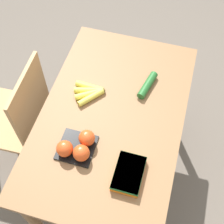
{
  "coord_description": "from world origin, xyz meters",
  "views": [
    {
      "loc": [
        -0.84,
        -0.24,
        2.13
      ],
      "look_at": [
        0.0,
        0.0,
        0.78
      ],
      "focal_mm": 50.0,
      "sensor_mm": 36.0,
      "label": 1
    }
  ],
  "objects_px": {
    "carrot_bag": "(129,173)",
    "cucumber_near": "(147,85)",
    "tomato_pack": "(77,147)",
    "banana_bunch": "(90,92)",
    "chair": "(20,119)"
  },
  "relations": [
    {
      "from": "tomato_pack",
      "to": "banana_bunch",
      "type": "bearing_deg",
      "value": 8.45
    },
    {
      "from": "chair",
      "to": "tomato_pack",
      "type": "bearing_deg",
      "value": 63.63
    },
    {
      "from": "chair",
      "to": "tomato_pack",
      "type": "height_order",
      "value": "chair"
    },
    {
      "from": "carrot_bag",
      "to": "cucumber_near",
      "type": "bearing_deg",
      "value": 2.95
    },
    {
      "from": "chair",
      "to": "tomato_pack",
      "type": "xyz_separation_m",
      "value": [
        -0.22,
        -0.49,
        0.31
      ]
    },
    {
      "from": "chair",
      "to": "cucumber_near",
      "type": "height_order",
      "value": "chair"
    },
    {
      "from": "tomato_pack",
      "to": "carrot_bag",
      "type": "relative_size",
      "value": 0.92
    },
    {
      "from": "chair",
      "to": "tomato_pack",
      "type": "relative_size",
      "value": 5.19
    },
    {
      "from": "cucumber_near",
      "to": "tomato_pack",
      "type": "bearing_deg",
      "value": 152.99
    },
    {
      "from": "tomato_pack",
      "to": "carrot_bag",
      "type": "distance_m",
      "value": 0.28
    },
    {
      "from": "chair",
      "to": "carrot_bag",
      "type": "xyz_separation_m",
      "value": [
        -0.28,
        -0.76,
        0.29
      ]
    },
    {
      "from": "tomato_pack",
      "to": "cucumber_near",
      "type": "height_order",
      "value": "tomato_pack"
    },
    {
      "from": "banana_bunch",
      "to": "cucumber_near",
      "type": "bearing_deg",
      "value": -66.1
    },
    {
      "from": "banana_bunch",
      "to": "carrot_bag",
      "type": "bearing_deg",
      "value": -141.44
    },
    {
      "from": "carrot_bag",
      "to": "cucumber_near",
      "type": "distance_m",
      "value": 0.53
    }
  ]
}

